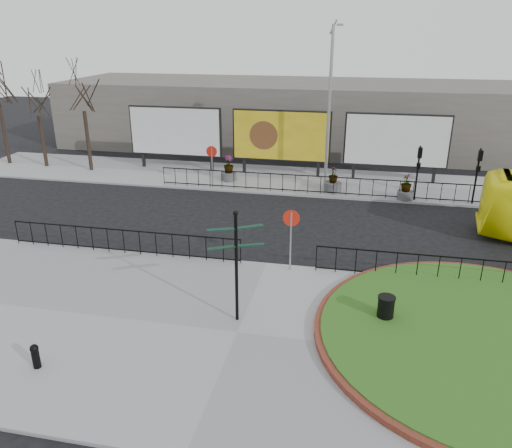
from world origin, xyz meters
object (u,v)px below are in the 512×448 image
(fingerpost_sign, at_px, (236,256))
(bollard, at_px, (35,355))
(billboard_mid, at_px, (281,136))
(planter_c, at_px, (406,189))
(planter_b, at_px, (333,183))
(planter_a, at_px, (229,170))
(litter_bin, at_px, (386,309))
(lamp_post, at_px, (329,106))

(fingerpost_sign, height_order, bollard, fingerpost_sign)
(billboard_mid, distance_m, planter_c, 8.52)
(fingerpost_sign, height_order, planter_b, fingerpost_sign)
(planter_a, bearing_deg, litter_bin, -58.37)
(billboard_mid, distance_m, bollard, 21.17)
(bollard, xyz_separation_m, planter_a, (0.63, 18.80, 0.23))
(billboard_mid, relative_size, planter_c, 4.23)
(billboard_mid, relative_size, bollard, 8.43)
(planter_c, bearing_deg, lamp_post, 160.40)
(lamp_post, relative_size, planter_b, 6.30)
(lamp_post, xyz_separation_m, bollard, (-6.57, -18.80, -4.30))
(billboard_mid, distance_m, planter_b, 4.95)
(lamp_post, distance_m, fingerpost_sign, 15.58)
(lamp_post, bearing_deg, bollard, -109.26)
(bollard, bearing_deg, litter_bin, 24.21)
(lamp_post, xyz_separation_m, planter_b, (0.49, -0.93, -4.20))
(litter_bin, height_order, planter_c, planter_c)
(billboard_mid, xyz_separation_m, fingerpost_sign, (1.32, -17.26, -0.21))
(fingerpost_sign, bearing_deg, planter_c, 43.74)
(litter_bin, height_order, planter_a, planter_a)
(billboard_mid, relative_size, lamp_post, 0.67)
(billboard_mid, distance_m, planter_a, 3.99)
(litter_bin, bearing_deg, fingerpost_sign, -170.39)
(fingerpost_sign, relative_size, planter_b, 2.56)
(lamp_post, relative_size, planter_c, 6.30)
(lamp_post, height_order, bollard, lamp_post)
(litter_bin, xyz_separation_m, planter_a, (-8.93, 14.50, 0.16))
(billboard_mid, relative_size, litter_bin, 6.67)
(bollard, height_order, planter_c, planter_c)
(planter_b, bearing_deg, planter_c, -9.57)
(planter_a, relative_size, planter_b, 1.08)
(fingerpost_sign, distance_m, planter_c, 15.11)
(planter_b, bearing_deg, litter_bin, -79.56)
(planter_a, height_order, planter_b, planter_a)
(fingerpost_sign, distance_m, litter_bin, 5.07)
(fingerpost_sign, bearing_deg, lamp_post, 61.74)
(billboard_mid, height_order, litter_bin, billboard_mid)
(lamp_post, height_order, planter_b, lamp_post)
(billboard_mid, distance_m, lamp_post, 4.23)
(billboard_mid, distance_m, fingerpost_sign, 17.32)
(lamp_post, distance_m, litter_bin, 15.40)
(lamp_post, xyz_separation_m, planter_a, (-5.94, -0.00, -4.07))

